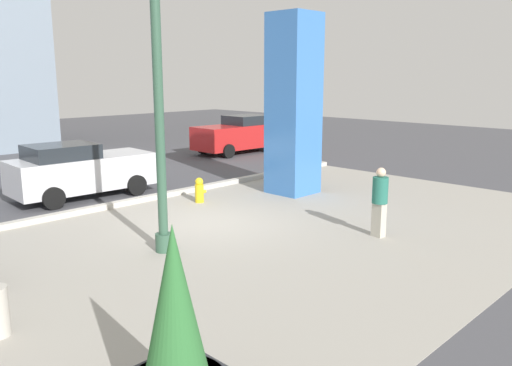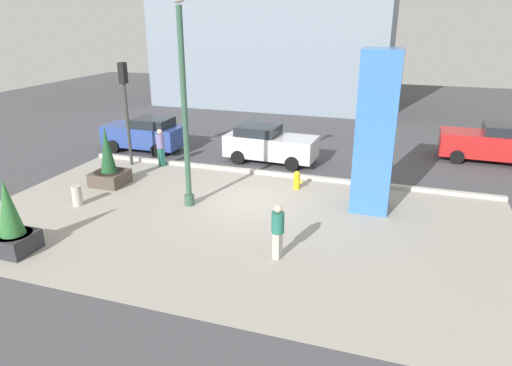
% 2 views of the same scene
% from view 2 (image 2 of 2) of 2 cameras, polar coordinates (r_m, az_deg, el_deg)
% --- Properties ---
extents(ground_plane, '(60.00, 60.00, 0.00)m').
position_cam_2_polar(ground_plane, '(20.53, 3.23, 1.69)').
color(ground_plane, '#47474C').
extents(plaza_pavement, '(18.00, 10.00, 0.02)m').
position_cam_2_polar(plaza_pavement, '(15.22, -2.80, -5.16)').
color(plaza_pavement, '#9E998E').
rests_on(plaza_pavement, ground_plane).
extents(curb_strip, '(18.00, 0.24, 0.16)m').
position_cam_2_polar(curb_strip, '(19.70, 2.55, 1.13)').
color(curb_strip, '#B7B2A8').
rests_on(curb_strip, ground_plane).
extents(lamp_post, '(0.44, 0.44, 7.16)m').
position_cam_2_polar(lamp_post, '(15.84, -8.95, 8.99)').
color(lamp_post, '#335642').
rests_on(lamp_post, ground_plane).
extents(art_pillar_blue, '(1.30, 1.30, 5.55)m').
position_cam_2_polar(art_pillar_blue, '(16.02, 14.79, 6.05)').
color(art_pillar_blue, '#3870BC').
rests_on(art_pillar_blue, ground_plane).
extents(potted_plant_near_right, '(1.29, 1.29, 2.41)m').
position_cam_2_polar(potted_plant_near_right, '(19.37, -17.98, 2.07)').
color(potted_plant_near_right, '#4C4238').
rests_on(potted_plant_near_right, ground_plane).
extents(potted_plant_curbside, '(1.10, 1.10, 2.27)m').
position_cam_2_polar(potted_plant_curbside, '(14.89, -28.32, -4.52)').
color(potted_plant_curbside, '#2D2D33').
rests_on(potted_plant_curbside, ground_plane).
extents(fire_hydrant, '(0.36, 0.26, 0.75)m').
position_cam_2_polar(fire_hydrant, '(18.16, 5.15, 0.36)').
color(fire_hydrant, gold).
rests_on(fire_hydrant, ground_plane).
extents(concrete_bollard, '(0.36, 0.36, 0.75)m').
position_cam_2_polar(concrete_bollard, '(17.76, -21.50, -1.48)').
color(concrete_bollard, '#B2ADA3').
rests_on(concrete_bollard, ground_plane).
extents(traffic_light_corner, '(0.28, 0.42, 4.63)m').
position_cam_2_polar(traffic_light_corner, '(21.25, -16.06, 10.26)').
color(traffic_light_corner, '#333833').
rests_on(traffic_light_corner, ground_plane).
extents(car_curb_west, '(4.39, 2.10, 1.79)m').
position_cam_2_polar(car_curb_west, '(24.10, 27.35, 4.46)').
color(car_curb_west, red).
rests_on(car_curb_west, ground_plane).
extents(car_intersection, '(4.31, 2.14, 1.69)m').
position_cam_2_polar(car_intersection, '(21.42, 1.66, 4.88)').
color(car_intersection, silver).
rests_on(car_intersection, ground_plane).
extents(car_curb_east, '(4.01, 1.95, 1.71)m').
position_cam_2_polar(car_curb_east, '(23.94, -13.76, 5.97)').
color(car_curb_east, '#2D4793').
rests_on(car_curb_east, ground_plane).
extents(pedestrian_crossing, '(0.49, 0.49, 1.73)m').
position_cam_2_polar(pedestrian_crossing, '(21.18, -11.86, 4.60)').
color(pedestrian_crossing, '#236656').
rests_on(pedestrian_crossing, ground_plane).
extents(pedestrian_by_curb, '(0.40, 0.40, 1.64)m').
position_cam_2_polar(pedestrian_by_curb, '(12.80, 2.74, -5.80)').
color(pedestrian_by_curb, '#B2AD9E').
rests_on(pedestrian_by_curb, ground_plane).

